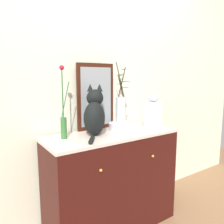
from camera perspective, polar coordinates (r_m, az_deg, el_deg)
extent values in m
cube|color=silver|center=(2.11, -4.68, 7.88)|extent=(4.40, 0.08, 2.60)
cube|color=#37100D|center=(2.07, 0.00, -17.40)|extent=(1.14, 0.45, 0.84)
cube|color=beige|center=(1.91, 0.00, -5.70)|extent=(1.17, 0.45, 0.02)
sphere|color=#B79338|center=(1.65, -2.88, -14.67)|extent=(0.02, 0.02, 0.02)
sphere|color=#B79338|center=(1.95, 10.38, -11.04)|extent=(0.02, 0.02, 0.02)
cube|color=#38170D|center=(2.02, -4.22, 3.91)|extent=(0.36, 0.03, 0.59)
cube|color=gray|center=(2.00, -4.00, 3.88)|extent=(0.31, 0.01, 0.52)
ellipsoid|color=black|center=(1.82, -4.54, -1.66)|extent=(0.28, 0.29, 0.28)
sphere|color=black|center=(1.86, -4.38, 3.63)|extent=(0.14, 0.14, 0.14)
cone|color=black|center=(1.86, -5.60, 6.21)|extent=(0.05, 0.05, 0.06)
cone|color=black|center=(1.85, -3.22, 6.23)|extent=(0.05, 0.05, 0.06)
cylinder|color=black|center=(1.66, -5.21, -7.03)|extent=(0.11, 0.14, 0.03)
cylinder|color=#326A32|center=(1.76, -12.21, -4.03)|extent=(0.05, 0.05, 0.17)
cylinder|color=#225A28|center=(1.72, -12.50, 4.47)|extent=(0.01, 0.01, 0.36)
sphere|color=#AC192A|center=(1.72, -12.73, 11.00)|extent=(0.04, 0.04, 0.04)
cylinder|color=#216231|center=(1.73, -11.84, 3.14)|extent=(0.07, 0.01, 0.27)
cylinder|color=silver|center=(2.00, 2.25, -3.71)|extent=(0.21, 0.21, 0.07)
cylinder|color=silver|center=(1.97, 2.27, 0.53)|extent=(0.09, 0.09, 0.23)
cylinder|color=#433C2C|center=(1.94, 2.52, 5.37)|extent=(0.08, 0.03, 0.28)
ellipsoid|color=#1B5428|center=(1.91, 3.39, 6.31)|extent=(0.05, 0.08, 0.01)
ellipsoid|color=#1C601E|center=(1.88, 3.62, 7.74)|extent=(0.08, 0.06, 0.01)
cylinder|color=#473E24|center=(1.94, 2.38, 6.95)|extent=(0.09, 0.05, 0.39)
ellipsoid|color=#246026|center=(1.87, 2.73, 7.79)|extent=(0.05, 0.08, 0.01)
ellipsoid|color=#25542D|center=(1.87, 1.99, 9.31)|extent=(0.07, 0.05, 0.01)
ellipsoid|color=#2B5B27|center=(1.86, 2.94, 10.83)|extent=(0.08, 0.07, 0.01)
cylinder|color=#4F312A|center=(1.97, 2.26, 6.33)|extent=(0.08, 0.05, 0.34)
ellipsoid|color=#2A5E2C|center=(2.03, 1.79, 7.15)|extent=(0.04, 0.07, 0.01)
ellipsoid|color=#2B5B20|center=(2.02, 2.24, 8.39)|extent=(0.04, 0.07, 0.01)
ellipsoid|color=#1B5522|center=(2.03, 2.48, 9.63)|extent=(0.07, 0.08, 0.01)
cube|color=white|center=(2.04, 10.39, -0.91)|extent=(0.11, 0.11, 0.26)
ellipsoid|color=white|center=(2.02, 10.51, 3.55)|extent=(0.10, 0.10, 0.06)
sphere|color=silver|center=(2.01, 10.55, 4.76)|extent=(0.02, 0.02, 0.02)
cylinder|color=silver|center=(2.23, 9.07, -1.89)|extent=(0.05, 0.05, 0.11)
cylinder|color=black|center=(2.22, 9.11, -0.29)|extent=(0.00, 0.00, 0.01)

